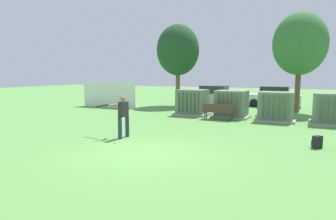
{
  "coord_description": "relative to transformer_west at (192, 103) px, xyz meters",
  "views": [
    {
      "loc": [
        4.87,
        -8.23,
        2.59
      ],
      "look_at": [
        -0.75,
        3.5,
        1.0
      ],
      "focal_mm": 31.46,
      "sensor_mm": 36.0,
      "label": 1
    }
  ],
  "objects": [
    {
      "name": "sports_ball",
      "position": [
        0.17,
        -8.55,
        -0.74
      ],
      "size": [
        0.09,
        0.09,
        0.09
      ],
      "primitive_type": "sphere",
      "color": "white",
      "rests_on": "ground"
    },
    {
      "name": "transformer_mid_west",
      "position": [
        2.52,
        -0.05,
        0.0
      ],
      "size": [
        2.1,
        1.7,
        1.62
      ],
      "color": "#9E9B93",
      "rests_on": "ground"
    },
    {
      "name": "park_bench",
      "position": [
        2.06,
        -1.32,
        -0.25
      ],
      "size": [
        1.82,
        0.48,
        0.92
      ],
      "color": "#4C3828",
      "rests_on": "ground"
    },
    {
      "name": "fence_panel",
      "position": [
        -7.48,
        1.26,
        0.21
      ],
      "size": [
        4.8,
        0.12,
        2.0
      ],
      "primitive_type": "cube",
      "color": "white",
      "rests_on": "ground"
    },
    {
      "name": "batter",
      "position": [
        -0.15,
        -7.59,
        0.19
      ],
      "size": [
        1.61,
        0.72,
        1.74
      ],
      "color": "#282D4C",
      "rests_on": "ground"
    },
    {
      "name": "backpack",
      "position": [
        7.01,
        -6.07,
        -0.57
      ],
      "size": [
        0.37,
        0.38,
        0.44
      ],
      "color": "black",
      "rests_on": "ground"
    },
    {
      "name": "ground_plane",
      "position": [
        1.78,
        -9.24,
        -0.79
      ],
      "size": [
        96.0,
        96.0,
        0.0
      ],
      "primitive_type": "plane",
      "color": "#5B9947"
    },
    {
      "name": "transformer_east",
      "position": [
        7.78,
        -0.32,
        0.0
      ],
      "size": [
        2.1,
        1.7,
        1.62
      ],
      "color": "#9E9B93",
      "rests_on": "ground"
    },
    {
      "name": "parked_car_leftmost",
      "position": [
        -0.7,
        6.68,
        -0.04
      ],
      "size": [
        4.27,
        2.06,
        1.62
      ],
      "color": "#B2B2B7",
      "rests_on": "ground"
    },
    {
      "name": "tree_center_left",
      "position": [
        5.96,
        4.3,
        3.79
      ],
      "size": [
        3.49,
        3.49,
        6.67
      ],
      "color": "brown",
      "rests_on": "ground"
    },
    {
      "name": "transformer_west",
      "position": [
        0.0,
        0.0,
        0.0
      ],
      "size": [
        2.1,
        1.7,
        1.62
      ],
      "color": "#9E9B93",
      "rests_on": "ground"
    },
    {
      "name": "parked_car_left_of_center",
      "position": [
        4.12,
        7.19,
        -0.04
      ],
      "size": [
        4.22,
        1.95,
        1.62
      ],
      "color": "silver",
      "rests_on": "ground"
    },
    {
      "name": "tree_left",
      "position": [
        -3.08,
        4.71,
        3.72
      ],
      "size": [
        3.44,
        3.44,
        6.57
      ],
      "color": "brown",
      "rests_on": "ground"
    },
    {
      "name": "transformer_mid_east",
      "position": [
        5.07,
        -0.32,
        0.0
      ],
      "size": [
        2.1,
        1.7,
        1.62
      ],
      "color": "#9E9B93",
      "rests_on": "ground"
    }
  ]
}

